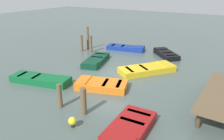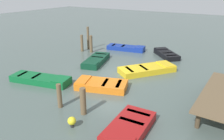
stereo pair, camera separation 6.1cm
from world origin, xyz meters
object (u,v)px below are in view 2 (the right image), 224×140
at_px(mooring_piling_near_left, 82,43).
at_px(marker_buoy, 72,121).
at_px(rowboat_black, 166,54).
at_px(mooring_piling_center, 88,38).
at_px(rowboat_green, 41,79).
at_px(rowboat_orange, 101,85).
at_px(mooring_piling_mid_right, 59,96).
at_px(mooring_piling_near_right, 91,44).
at_px(rowboat_blue, 126,48).
at_px(mooring_piling_mid_left, 83,101).
at_px(rowboat_red, 129,127).
at_px(rowboat_yellow, 147,69).
at_px(rowboat_dark_green, 96,60).

xyz_separation_m(mooring_piling_near_left, marker_buoy, (9.42, 7.06, -0.47)).
height_order(rowboat_black, mooring_piling_near_left, mooring_piling_near_left).
bearing_deg(mooring_piling_near_left, mooring_piling_center, 177.68).
xyz_separation_m(rowboat_green, rowboat_orange, (-1.30, 3.65, 0.00)).
height_order(mooring_piling_mid_right, mooring_piling_near_right, mooring_piling_near_right).
bearing_deg(rowboat_green, rowboat_blue, 70.88).
bearing_deg(mooring_piling_mid_left, marker_buoy, 12.07).
distance_m(rowboat_red, marker_buoy, 2.43).
relative_size(rowboat_blue, mooring_piling_mid_left, 2.73).
height_order(mooring_piling_mid_left, mooring_piling_center, mooring_piling_center).
bearing_deg(rowboat_orange, rowboat_black, -117.05).
distance_m(rowboat_green, mooring_piling_center, 8.16).
bearing_deg(mooring_piling_mid_right, marker_buoy, 59.43).
bearing_deg(rowboat_black, rowboat_red, 146.87).
bearing_deg(mooring_piling_near_right, rowboat_red, 44.14).
relative_size(rowboat_green, rowboat_yellow, 1.00).
xyz_separation_m(rowboat_red, mooring_piling_near_left, (-8.45, -9.28, 0.54)).
distance_m(rowboat_green, rowboat_blue, 9.41).
xyz_separation_m(rowboat_dark_green, rowboat_black, (-4.51, 4.13, 0.00)).
relative_size(rowboat_green, rowboat_dark_green, 1.11).
xyz_separation_m(rowboat_orange, marker_buoy, (3.82, 1.11, 0.07)).
xyz_separation_m(rowboat_dark_green, mooring_piling_mid_right, (6.44, 2.42, 0.41)).
bearing_deg(rowboat_black, mooring_piling_near_left, 65.04).
bearing_deg(rowboat_orange, mooring_piling_near_right, -67.39).
height_order(rowboat_green, rowboat_yellow, same).
xyz_separation_m(mooring_piling_near_right, marker_buoy, (9.59, 6.14, -0.48)).
relative_size(mooring_piling_near_left, mooring_piling_center, 0.71).
bearing_deg(mooring_piling_near_left, rowboat_black, 109.13).
xyz_separation_m(mooring_piling_center, mooring_piling_near_right, (0.72, 0.88, -0.30)).
distance_m(mooring_piling_mid_left, mooring_piling_near_right, 10.37).
xyz_separation_m(rowboat_dark_green, rowboat_orange, (3.57, 2.92, 0.00)).
distance_m(rowboat_green, rowboat_orange, 3.88).
relative_size(rowboat_orange, mooring_piling_mid_left, 2.43).
bearing_deg(marker_buoy, rowboat_yellow, 178.62).
distance_m(rowboat_blue, mooring_piling_mid_right, 11.15).
relative_size(rowboat_red, mooring_piling_center, 1.31).
height_order(rowboat_black, rowboat_yellow, same).
bearing_deg(rowboat_red, marker_buoy, -69.41).
height_order(rowboat_green, mooring_piling_mid_right, mooring_piling_mid_right).
height_order(rowboat_green, rowboat_blue, same).
bearing_deg(rowboat_blue, mooring_piling_mid_right, -89.04).
xyz_separation_m(rowboat_dark_green, mooring_piling_mid_left, (6.32, 3.79, 0.45)).
bearing_deg(mooring_piling_mid_right, mooring_piling_near_right, -152.28).
relative_size(mooring_piling_near_left, marker_buoy, 3.16).
xyz_separation_m(rowboat_black, rowboat_blue, (0.03, -3.87, -0.00)).
bearing_deg(rowboat_yellow, mooring_piling_near_right, 110.19).
height_order(mooring_piling_mid_right, marker_buoy, mooring_piling_mid_right).
distance_m(rowboat_red, rowboat_blue, 12.45).
distance_m(rowboat_red, rowboat_black, 11.14).
bearing_deg(marker_buoy, rowboat_dark_green, -151.44).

